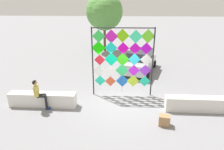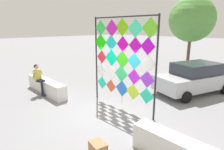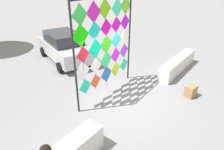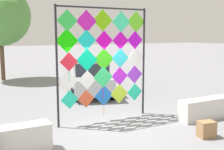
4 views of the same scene
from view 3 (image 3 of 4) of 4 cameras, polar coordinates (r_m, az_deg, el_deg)
name	(u,v)px [view 3 (image 3 of 4)]	position (r m, az deg, el deg)	size (l,w,h in m)	color
ground	(124,101)	(7.76, 3.46, -7.47)	(120.00, 120.00, 0.00)	gray
plaza_ledge_right	(178,64)	(10.49, 18.46, 2.91)	(3.37, 0.51, 0.71)	silver
kite_display_rack	(106,42)	(7.37, -1.75, 9.59)	(3.29, 0.14, 3.79)	#232328
parked_car	(65,47)	(11.47, -13.49, 7.99)	(2.89, 4.40, 1.58)	#B7B7BC
cardboard_box_large	(191,91)	(8.52, 21.76, -4.32)	(0.46, 0.34, 0.47)	#9E754C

